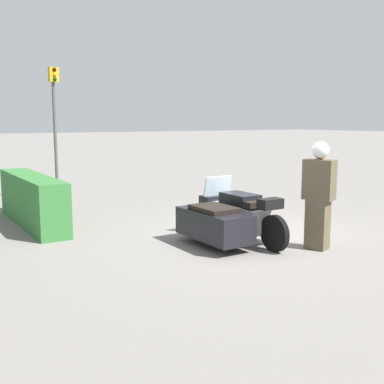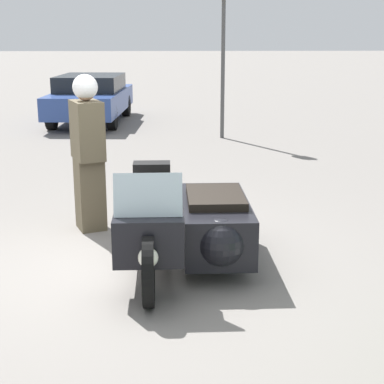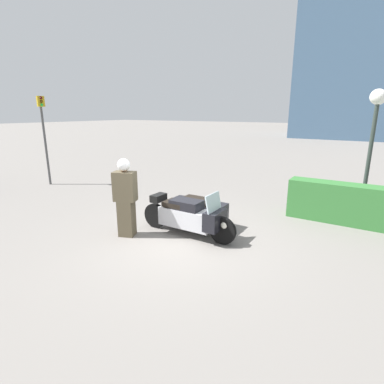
# 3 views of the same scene
# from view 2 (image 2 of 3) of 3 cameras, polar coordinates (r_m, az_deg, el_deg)

# --- Properties ---
(ground_plane) EXTENTS (160.00, 160.00, 0.00)m
(ground_plane) POSITION_cam_2_polar(r_m,az_deg,el_deg) (6.26, -6.71, -7.12)
(ground_plane) COLOR slate
(police_motorcycle) EXTENTS (2.59, 1.35, 1.16)m
(police_motorcycle) POSITION_cam_2_polar(r_m,az_deg,el_deg) (6.10, -0.57, -2.97)
(police_motorcycle) COLOR black
(police_motorcycle) RESTS_ON ground
(officer_rider) EXTENTS (0.60, 0.48, 1.90)m
(officer_rider) POSITION_cam_2_polar(r_m,az_deg,el_deg) (7.24, -10.05, 4.09)
(officer_rider) COLOR brown
(officer_rider) RESTS_ON ground
(traffic_light_far) EXTENTS (0.22, 0.29, 3.53)m
(traffic_light_far) POSITION_cam_2_polar(r_m,az_deg,el_deg) (13.62, 3.04, 14.88)
(traffic_light_far) COLOR #4C4C4C
(traffic_light_far) RESTS_ON ground
(parked_car_background) EXTENTS (4.35, 2.03, 1.28)m
(parked_car_background) POSITION_cam_2_polar(r_m,az_deg,el_deg) (16.45, -9.77, 9.07)
(parked_car_background) COLOR #2D478C
(parked_car_background) RESTS_ON ground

